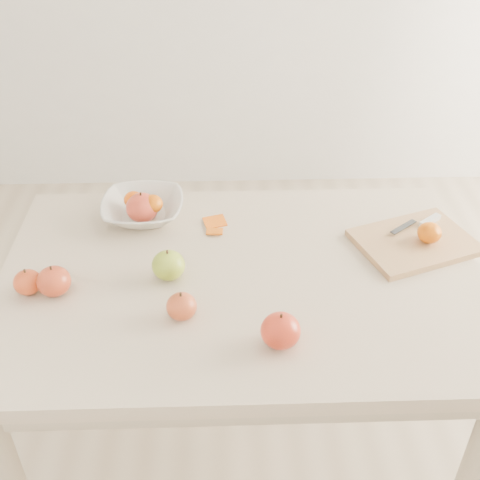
{
  "coord_description": "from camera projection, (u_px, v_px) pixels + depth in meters",
  "views": [
    {
      "loc": [
        -0.04,
        -1.16,
        1.69
      ],
      "look_at": [
        0.0,
        0.05,
        0.82
      ],
      "focal_mm": 45.0,
      "sensor_mm": 36.0,
      "label": 1
    }
  ],
  "objects": [
    {
      "name": "ground",
      "position": [
        241.0,
        456.0,
        1.93
      ],
      "size": [
        3.5,
        3.5,
        0.0
      ],
      "primitive_type": "plane",
      "color": "#C6B293",
      "rests_on": "ground"
    },
    {
      "name": "table",
      "position": [
        241.0,
        304.0,
        1.55
      ],
      "size": [
        1.2,
        0.8,
        0.75
      ],
      "color": "beige",
      "rests_on": "ground"
    },
    {
      "name": "cutting_board",
      "position": [
        415.0,
        242.0,
        1.59
      ],
      "size": [
        0.35,
        0.3,
        0.02
      ],
      "primitive_type": "cube",
      "rotation": [
        0.0,
        0.0,
        0.35
      ],
      "color": "tan",
      "rests_on": "table"
    },
    {
      "name": "board_tangerine",
      "position": [
        429.0,
        233.0,
        1.56
      ],
      "size": [
        0.06,
        0.06,
        0.05
      ],
      "primitive_type": "ellipsoid",
      "color": "#D15507",
      "rests_on": "cutting_board"
    },
    {
      "name": "fruit_bowl",
      "position": [
        143.0,
        209.0,
        1.68
      ],
      "size": [
        0.23,
        0.23,
        0.06
      ],
      "primitive_type": "imported",
      "color": "silver",
      "rests_on": "table"
    },
    {
      "name": "bowl_tangerine_near",
      "position": [
        134.0,
        200.0,
        1.68
      ],
      "size": [
        0.05,
        0.05,
        0.05
      ],
      "primitive_type": "ellipsoid",
      "color": "#DD5707",
      "rests_on": "fruit_bowl"
    },
    {
      "name": "bowl_tangerine_far",
      "position": [
        152.0,
        204.0,
        1.66
      ],
      "size": [
        0.06,
        0.06,
        0.05
      ],
      "primitive_type": "ellipsoid",
      "color": "#C75D07",
      "rests_on": "fruit_bowl"
    },
    {
      "name": "orange_peel_a",
      "position": [
        215.0,
        223.0,
        1.67
      ],
      "size": [
        0.07,
        0.06,
        0.01
      ],
      "primitive_type": "cube",
      "rotation": [
        0.21,
        0.0,
        0.3
      ],
      "color": "orange",
      "rests_on": "table"
    },
    {
      "name": "orange_peel_b",
      "position": [
        215.0,
        232.0,
        1.63
      ],
      "size": [
        0.05,
        0.04,
        0.01
      ],
      "primitive_type": "cube",
      "rotation": [
        -0.14,
        0.0,
        -0.04
      ],
      "color": "#D45E0E",
      "rests_on": "table"
    },
    {
      "name": "paring_knife",
      "position": [
        426.0,
        222.0,
        1.63
      ],
      "size": [
        0.16,
        0.09,
        0.01
      ],
      "color": "silver",
      "rests_on": "cutting_board"
    },
    {
      "name": "apple_green",
      "position": [
        168.0,
        265.0,
        1.46
      ],
      "size": [
        0.08,
        0.08,
        0.07
      ],
      "primitive_type": "ellipsoid",
      "color": "olive",
      "rests_on": "table"
    },
    {
      "name": "apple_red_c",
      "position": [
        182.0,
        306.0,
        1.35
      ],
      "size": [
        0.07,
        0.07,
        0.06
      ],
      "primitive_type": "ellipsoid",
      "color": "maroon",
      "rests_on": "table"
    },
    {
      "name": "apple_red_a",
      "position": [
        142.0,
        208.0,
        1.66
      ],
      "size": [
        0.09,
        0.09,
        0.08
      ],
      "primitive_type": "ellipsoid",
      "color": "maroon",
      "rests_on": "table"
    },
    {
      "name": "apple_red_b",
      "position": [
        54.0,
        281.0,
        1.41
      ],
      "size": [
        0.08,
        0.08,
        0.07
      ],
      "primitive_type": "ellipsoid",
      "color": "maroon",
      "rests_on": "table"
    },
    {
      "name": "apple_red_d",
      "position": [
        28.0,
        282.0,
        1.42
      ],
      "size": [
        0.07,
        0.07,
        0.06
      ],
      "primitive_type": "ellipsoid",
      "color": "#A01415",
      "rests_on": "table"
    },
    {
      "name": "apple_red_e",
      "position": [
        281.0,
        331.0,
        1.28
      ],
      "size": [
        0.09,
        0.09,
        0.08
      ],
      "primitive_type": "ellipsoid",
      "color": "maroon",
      "rests_on": "table"
    }
  ]
}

